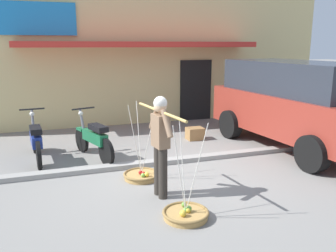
{
  "coord_description": "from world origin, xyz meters",
  "views": [
    {
      "loc": [
        -2.09,
        -6.13,
        2.49
      ],
      "look_at": [
        0.18,
        0.6,
        0.85
      ],
      "focal_mm": 37.72,
      "sensor_mm": 36.0,
      "label": 1
    }
  ],
  "objects": [
    {
      "name": "ground_plane",
      "position": [
        0.0,
        0.0,
        0.0
      ],
      "size": [
        90.0,
        90.0,
        0.0
      ],
      "primitive_type": "plane",
      "color": "gray"
    },
    {
      "name": "sidewalk_curb",
      "position": [
        0.0,
        0.7,
        0.05
      ],
      "size": [
        20.0,
        0.24,
        0.1
      ],
      "primitive_type": "cube",
      "color": "gray",
      "rests_on": "ground"
    },
    {
      "name": "fruit_vendor",
      "position": [
        -0.44,
        -0.85,
        0.98
      ],
      "size": [
        0.26,
        1.74,
        1.7
      ],
      "color": "#2D2823",
      "rests_on": "ground"
    },
    {
      "name": "fruit_basket_left_side",
      "position": [
        -0.33,
        -1.71,
        0.07
      ],
      "size": [
        0.69,
        0.69,
        1.45
      ],
      "color": "#B2894C",
      "rests_on": "ground"
    },
    {
      "name": "fruit_basket_right_side",
      "position": [
        -0.54,
        0.02,
        0.07
      ],
      "size": [
        0.69,
        0.69,
        1.45
      ],
      "color": "#B2894C",
      "rests_on": "ground"
    },
    {
      "name": "motorcycle_nearest_shop",
      "position": [
        -2.45,
        1.81,
        0.45
      ],
      "size": [
        0.54,
        1.82,
        1.09
      ],
      "color": "black",
      "rests_on": "ground"
    },
    {
      "name": "motorcycle_second_in_row",
      "position": [
        -1.24,
        1.55,
        0.45
      ],
      "size": [
        0.73,
        1.75,
        1.09
      ],
      "color": "black",
      "rests_on": "ground"
    },
    {
      "name": "parked_truck",
      "position": [
        3.58,
        0.87,
        1.13
      ],
      "size": [
        2.47,
        4.94,
        2.1
      ],
      "color": "maroon",
      "rests_on": "ground"
    },
    {
      "name": "storefront_building",
      "position": [
        0.61,
        7.24,
        2.1
      ],
      "size": [
        13.0,
        6.0,
        4.2
      ],
      "color": "#DBC684",
      "rests_on": "ground"
    },
    {
      "name": "wooden_crate",
      "position": [
        1.54,
        2.34,
        0.16
      ],
      "size": [
        0.44,
        0.36,
        0.32
      ],
      "primitive_type": "cube",
      "color": "olive",
      "rests_on": "ground"
    }
  ]
}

